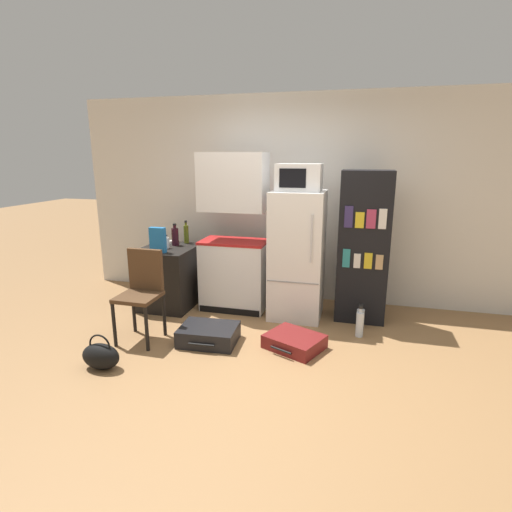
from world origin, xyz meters
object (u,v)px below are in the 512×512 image
at_px(side_table, 169,277).
at_px(microwave, 299,177).
at_px(refrigerator, 297,255).
at_px(bowl, 174,242).
at_px(cereal_box, 158,240).
at_px(water_bottle_front, 360,318).
at_px(handbag, 101,356).
at_px(bottle_clear_short, 166,243).
at_px(kitchen_hutch, 234,239).
at_px(bottle_wine_dark, 175,236).
at_px(suitcase_large_flat, 209,334).
at_px(bottle_olive_oil, 186,234).
at_px(suitcase_small_flat, 294,342).
at_px(chair, 142,287).
at_px(bookshelf, 363,247).
at_px(water_bottle_middle, 360,324).

distance_m(side_table, microwave, 2.06).
distance_m(refrigerator, bowl, 1.68).
distance_m(cereal_box, water_bottle_front, 2.50).
bearing_deg(handbag, bottle_clear_short, 94.05).
xyz_separation_m(kitchen_hutch, refrigerator, (0.79, -0.06, -0.14)).
relative_size(bottle_wine_dark, suitcase_large_flat, 0.47).
relative_size(side_table, bottle_olive_oil, 2.55).
height_order(suitcase_large_flat, suitcase_small_flat, suitcase_large_flat).
distance_m(kitchen_hutch, handbag, 2.04).
xyz_separation_m(chair, suitcase_small_flat, (1.58, 0.15, -0.50)).
relative_size(kitchen_hutch, bookshelf, 1.11).
bearing_deg(water_bottle_middle, bookshelf, 91.12).
bearing_deg(chair, bottle_wine_dark, 97.22).
relative_size(side_table, microwave, 1.52).
bearing_deg(water_bottle_middle, microwave, 151.49).
relative_size(kitchen_hutch, suitcase_small_flat, 2.92).
bearing_deg(water_bottle_middle, suitcase_large_flat, -160.29).
distance_m(handbag, water_bottle_middle, 2.60).
relative_size(bottle_wine_dark, bottle_olive_oil, 0.95).
relative_size(kitchen_hutch, microwave, 3.84).
xyz_separation_m(microwave, suitcase_small_flat, (0.12, -0.85, -1.58)).
xyz_separation_m(bottle_wine_dark, bottle_olive_oil, (0.08, 0.16, 0.01)).
bearing_deg(microwave, bowl, 173.16).
xyz_separation_m(side_table, suitcase_small_flat, (1.75, -0.78, -0.31)).
bearing_deg(refrigerator, handbag, -131.86).
bearing_deg(water_bottle_middle, bowl, 165.87).
relative_size(refrigerator, water_bottle_front, 5.18).
height_order(kitchen_hutch, suitcase_small_flat, kitchen_hutch).
bearing_deg(water_bottle_front, handbag, -146.89).
xyz_separation_m(bowl, water_bottle_front, (2.42, -0.40, -0.66)).
xyz_separation_m(side_table, water_bottle_front, (2.38, -0.13, -0.26)).
bearing_deg(water_bottle_front, cereal_box, -177.18).
relative_size(kitchen_hutch, bowl, 15.07).
relative_size(bottle_olive_oil, bowl, 2.34).
xyz_separation_m(kitchen_hutch, water_bottle_middle, (1.54, -0.47, -0.75)).
height_order(bottle_wine_dark, chair, bottle_wine_dark).
distance_m(microwave, bottle_olive_oil, 1.70).
bearing_deg(bookshelf, microwave, -172.30).
distance_m(side_table, handbag, 1.64).
bearing_deg(bottle_wine_dark, suitcase_large_flat, -51.11).
height_order(microwave, suitcase_large_flat, microwave).
bearing_deg(bowl, water_bottle_middle, -14.13).
xyz_separation_m(bottle_wine_dark, handbag, (0.08, -1.77, -0.76)).
height_order(side_table, kitchen_hutch, kitchen_hutch).
bearing_deg(suitcase_large_flat, side_table, 131.25).
xyz_separation_m(kitchen_hutch, suitcase_small_flat, (0.91, -0.91, -0.82)).
distance_m(cereal_box, water_bottle_middle, 2.49).
relative_size(kitchen_hutch, cereal_box, 6.40).
bearing_deg(water_bottle_middle, refrigerator, 151.39).
relative_size(bookshelf, cereal_box, 5.76).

